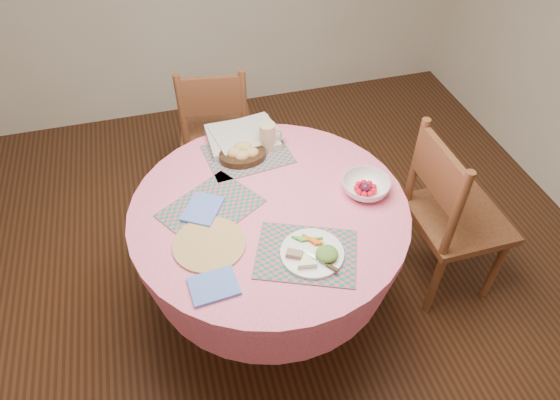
{
  "coord_description": "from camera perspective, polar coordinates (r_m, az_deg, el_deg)",
  "views": [
    {
      "loc": [
        -0.36,
        -1.5,
        2.31
      ],
      "look_at": [
        0.05,
        0.0,
        0.78
      ],
      "focal_mm": 32.0,
      "sensor_mm": 36.0,
      "label": 1
    }
  ],
  "objects": [
    {
      "name": "wicker_trivet",
      "position": [
        2.06,
        -8.09,
        -5.03
      ],
      "size": [
        0.3,
        0.3,
        0.01
      ],
      "primitive_type": "cylinder",
      "color": "#A48B47",
      "rests_on": "dining_table"
    },
    {
      "name": "dining_table",
      "position": [
        2.34,
        -1.18,
        -4.15
      ],
      "size": [
        1.24,
        1.24,
        0.75
      ],
      "color": "pink",
      "rests_on": "ground"
    },
    {
      "name": "newspaper_stack",
      "position": [
        2.54,
        -4.27,
        7.28
      ],
      "size": [
        0.37,
        0.3,
        0.04
      ],
      "rotation": [
        0.0,
        0.0,
        0.02
      ],
      "color": "silver",
      "rests_on": "dining_table"
    },
    {
      "name": "placemat_left",
      "position": [
        2.21,
        -7.91,
        -0.93
      ],
      "size": [
        0.5,
        0.47,
        0.01
      ],
      "primitive_type": "cube",
      "rotation": [
        0.0,
        0.0,
        0.56
      ],
      "color": "#14715C",
      "rests_on": "dining_table"
    },
    {
      "name": "ground",
      "position": [
        2.78,
        -1.01,
        -11.74
      ],
      "size": [
        4.0,
        4.0,
        0.0
      ],
      "primitive_type": "plane",
      "color": "#331C0F",
      "rests_on": "ground"
    },
    {
      "name": "chair_right",
      "position": [
        2.63,
        18.91,
        -1.55
      ],
      "size": [
        0.44,
        0.46,
        0.99
      ],
      "rotation": [
        0.0,
        0.0,
        1.58
      ],
      "color": "brown",
      "rests_on": "ground"
    },
    {
      "name": "placemat_back",
      "position": [
        2.47,
        -3.7,
        5.26
      ],
      "size": [
        0.43,
        0.35,
        0.01
      ],
      "primitive_type": "cube",
      "rotation": [
        0.0,
        0.0,
        0.12
      ],
      "color": "#14715C",
      "rests_on": "dining_table"
    },
    {
      "name": "dinner_plate",
      "position": [
        2.0,
        3.96,
        -6.0
      ],
      "size": [
        0.26,
        0.26,
        0.05
      ],
      "rotation": [
        0.0,
        0.0,
        -0.5
      ],
      "color": "white",
      "rests_on": "placemat_front"
    },
    {
      "name": "placemat_front",
      "position": [
        2.02,
        3.02,
        -6.16
      ],
      "size": [
        0.48,
        0.43,
        0.01
      ],
      "primitive_type": "cube",
      "rotation": [
        0.0,
        0.0,
        -0.39
      ],
      "color": "#14715C",
      "rests_on": "dining_table"
    },
    {
      "name": "napkin_near",
      "position": [
        1.93,
        -7.57,
        -9.73
      ],
      "size": [
        0.19,
        0.15,
        0.01
      ],
      "primitive_type": "cube",
      "rotation": [
        0.0,
        0.0,
        0.09
      ],
      "color": "#5375D7",
      "rests_on": "dining_table"
    },
    {
      "name": "bread_bowl",
      "position": [
        2.42,
        -4.28,
        5.38
      ],
      "size": [
        0.23,
        0.23,
        0.08
      ],
      "color": "black",
      "rests_on": "placemat_back"
    },
    {
      "name": "napkin_far",
      "position": [
        2.19,
        -8.82,
        -1.04
      ],
      "size": [
        0.21,
        0.23,
        0.01
      ],
      "primitive_type": "cube",
      "rotation": [
        0.0,
        0.0,
        1.02
      ],
      "color": "#5375D7",
      "rests_on": "placemat_left"
    },
    {
      "name": "latte_mug",
      "position": [
        2.45,
        -1.39,
        7.29
      ],
      "size": [
        0.12,
        0.08,
        0.14
      ],
      "color": "tan",
      "rests_on": "placemat_back"
    },
    {
      "name": "chair_back",
      "position": [
        3.13,
        -7.36,
        8.41
      ],
      "size": [
        0.49,
        0.47,
        0.93
      ],
      "rotation": [
        0.0,
        0.0,
        2.99
      ],
      "color": "brown",
      "rests_on": "ground"
    },
    {
      "name": "fruit_bowl",
      "position": [
        2.27,
        9.78,
        1.5
      ],
      "size": [
        0.27,
        0.27,
        0.07
      ],
      "rotation": [
        0.0,
        0.0,
        -0.32
      ],
      "color": "white",
      "rests_on": "dining_table"
    }
  ]
}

